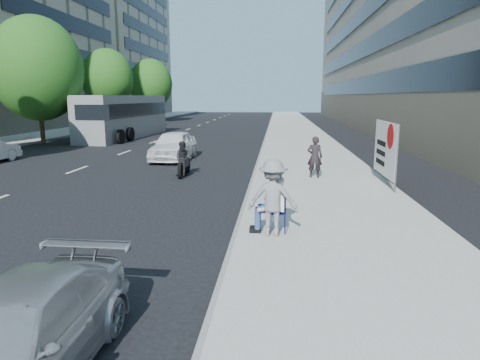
# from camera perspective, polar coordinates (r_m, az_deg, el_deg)

# --- Properties ---
(ground) EXTENTS (160.00, 160.00, 0.00)m
(ground) POSITION_cam_1_polar(r_m,az_deg,el_deg) (10.86, -7.92, -6.25)
(ground) COLOR black
(ground) RESTS_ON ground
(near_sidewalk) EXTENTS (5.00, 120.00, 0.15)m
(near_sidewalk) POSITION_cam_1_polar(r_m,az_deg,el_deg) (30.30, 8.07, 5.02)
(near_sidewalk) COLOR #A3A198
(near_sidewalk) RESTS_ON ground
(far_sidewalk) EXTENTS (4.50, 120.00, 0.15)m
(far_sidewalk) POSITION_cam_1_polar(r_m,az_deg,el_deg) (35.80, -27.43, 4.80)
(far_sidewalk) COLOR #A3A198
(far_sidewalk) RESTS_ON ground
(far_bldg_north) EXTENTS (22.00, 28.00, 28.00)m
(far_bldg_north) POSITION_cam_1_polar(r_m,az_deg,el_deg) (79.77, -20.04, 18.20)
(far_bldg_north) COLOR tan
(far_bldg_north) RESTS_ON ground
(near_building) EXTENTS (14.00, 70.00, 20.00)m
(near_building) POSITION_cam_1_polar(r_m,az_deg,el_deg) (45.08, 25.28, 18.72)
(near_building) COLOR gray
(near_building) RESTS_ON ground
(tree_far_c) EXTENTS (6.00, 6.00, 8.47)m
(tree_far_c) POSITION_cam_1_polar(r_m,az_deg,el_deg) (32.42, -25.46, 13.23)
(tree_far_c) COLOR #382616
(tree_far_c) RESTS_ON ground
(tree_far_d) EXTENTS (4.80, 4.80, 7.65)m
(tree_far_d) POSITION_cam_1_polar(r_m,az_deg,el_deg) (43.23, -17.28, 12.80)
(tree_far_d) COLOR #382616
(tree_far_d) RESTS_ON ground
(tree_far_e) EXTENTS (5.40, 5.40, 7.89)m
(tree_far_e) POSITION_cam_1_polar(r_m,az_deg,el_deg) (56.46, -11.83, 12.43)
(tree_far_e) COLOR #382616
(tree_far_e) RESTS_ON ground
(seated_protester) EXTENTS (0.83, 1.12, 1.31)m
(seated_protester) POSITION_cam_1_polar(r_m,az_deg,el_deg) (9.78, 4.35, -2.81)
(seated_protester) COLOR navy
(seated_protester) RESTS_ON near_sidewalk
(jogger) EXTENTS (1.18, 0.76, 1.72)m
(jogger) POSITION_cam_1_polar(r_m,az_deg,el_deg) (9.49, 4.41, -2.38)
(jogger) COLOR slate
(jogger) RESTS_ON near_sidewalk
(pedestrian_woman) EXTENTS (0.64, 0.48, 1.59)m
(pedestrian_woman) POSITION_cam_1_polar(r_m,az_deg,el_deg) (16.60, 9.94, 3.05)
(pedestrian_woman) COLOR black
(pedestrian_woman) RESTS_ON near_sidewalk
(protest_banner) EXTENTS (0.08, 3.06, 2.20)m
(protest_banner) POSITION_cam_1_polar(r_m,az_deg,el_deg) (15.98, 18.78, 3.97)
(protest_banner) COLOR #4C4C4C
(protest_banner) RESTS_ON near_sidewalk
(parked_sedan) EXTENTS (1.68, 3.93, 1.13)m
(parked_sedan) POSITION_cam_1_polar(r_m,az_deg,el_deg) (5.63, -28.01, -18.37)
(parked_sedan) COLOR #A1A3A8
(parked_sedan) RESTS_ON ground
(white_sedan_near) EXTENTS (1.86, 4.44, 1.50)m
(white_sedan_near) POSITION_cam_1_polar(r_m,az_deg,el_deg) (22.26, -8.85, 4.58)
(white_sedan_near) COLOR white
(white_sedan_near) RESTS_ON ground
(motorcycle) EXTENTS (0.71, 2.04, 1.42)m
(motorcycle) POSITION_cam_1_polar(r_m,az_deg,el_deg) (17.67, -7.53, 2.59)
(motorcycle) COLOR black
(motorcycle) RESTS_ON ground
(bus) EXTENTS (3.44, 12.21, 3.30)m
(bus) POSITION_cam_1_polar(r_m,az_deg,el_deg) (35.28, -15.09, 8.13)
(bus) COLOR gray
(bus) RESTS_ON ground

